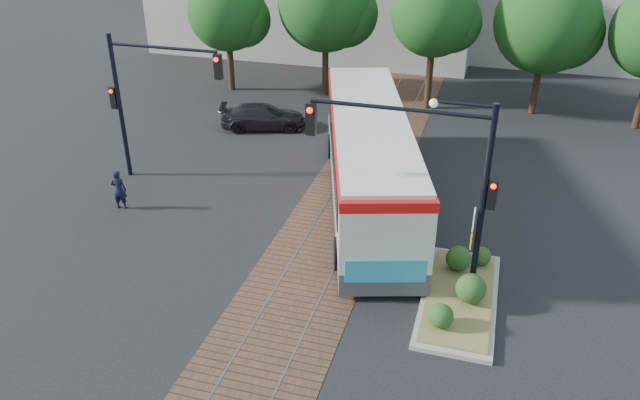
{
  "coord_description": "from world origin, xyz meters",
  "views": [
    {
      "loc": [
        5.06,
        -16.76,
        11.54
      ],
      "look_at": [
        -0.22,
        1.16,
        1.6
      ],
      "focal_mm": 35.0,
      "sensor_mm": 36.0,
      "label": 1
    }
  ],
  "objects_px": {
    "signal_pole_left": "(142,90)",
    "officer": "(119,190)",
    "city_bus": "(369,154)",
    "traffic_island": "(461,290)",
    "parked_car": "(263,116)",
    "signal_pole_main": "(441,170)"
  },
  "relations": [
    {
      "from": "traffic_island",
      "to": "signal_pole_main",
      "type": "height_order",
      "value": "signal_pole_main"
    },
    {
      "from": "parked_car",
      "to": "signal_pole_main",
      "type": "bearing_deg",
      "value": -157.8
    },
    {
      "from": "traffic_island",
      "to": "officer",
      "type": "distance_m",
      "value": 13.22
    },
    {
      "from": "city_bus",
      "to": "traffic_island",
      "type": "distance_m",
      "value": 7.05
    },
    {
      "from": "signal_pole_left",
      "to": "parked_car",
      "type": "xyz_separation_m",
      "value": [
        2.4,
        6.68,
        -3.25
      ]
    },
    {
      "from": "city_bus",
      "to": "traffic_island",
      "type": "relative_size",
      "value": 2.56
    },
    {
      "from": "officer",
      "to": "parked_car",
      "type": "height_order",
      "value": "officer"
    },
    {
      "from": "signal_pole_main",
      "to": "traffic_island",
      "type": "bearing_deg",
      "value": -5.36
    },
    {
      "from": "signal_pole_main",
      "to": "officer",
      "type": "bearing_deg",
      "value": 170.2
    },
    {
      "from": "traffic_island",
      "to": "officer",
      "type": "bearing_deg",
      "value": 170.52
    },
    {
      "from": "traffic_island",
      "to": "signal_pole_left",
      "type": "distance_m",
      "value": 14.5
    },
    {
      "from": "signal_pole_main",
      "to": "parked_car",
      "type": "bearing_deg",
      "value": 130.57
    },
    {
      "from": "signal_pole_left",
      "to": "officer",
      "type": "xyz_separation_m",
      "value": [
        0.16,
        -2.72,
        -3.08
      ]
    },
    {
      "from": "signal_pole_left",
      "to": "parked_car",
      "type": "height_order",
      "value": "signal_pole_left"
    },
    {
      "from": "signal_pole_left",
      "to": "officer",
      "type": "relative_size",
      "value": 3.81
    },
    {
      "from": "signal_pole_main",
      "to": "officer",
      "type": "xyz_separation_m",
      "value": [
        -12.07,
        2.09,
        -3.37
      ]
    },
    {
      "from": "signal_pole_main",
      "to": "signal_pole_left",
      "type": "xyz_separation_m",
      "value": [
        -12.23,
        4.8,
        -0.29
      ]
    },
    {
      "from": "signal_pole_main",
      "to": "signal_pole_left",
      "type": "bearing_deg",
      "value": 158.55
    },
    {
      "from": "city_bus",
      "to": "signal_pole_left",
      "type": "bearing_deg",
      "value": 166.82
    },
    {
      "from": "signal_pole_main",
      "to": "signal_pole_left",
      "type": "height_order",
      "value": "signal_pole_main"
    },
    {
      "from": "signal_pole_left",
      "to": "traffic_island",
      "type": "bearing_deg",
      "value": -20.36
    },
    {
      "from": "traffic_island",
      "to": "parked_car",
      "type": "bearing_deg",
      "value": 132.99
    }
  ]
}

